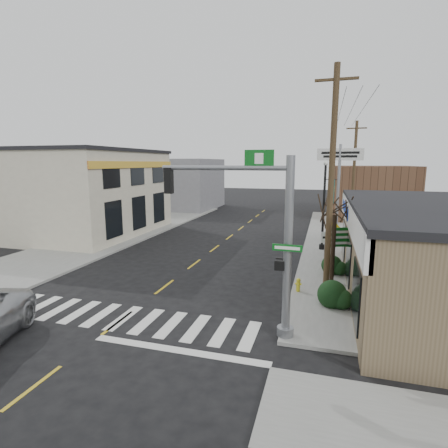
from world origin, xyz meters
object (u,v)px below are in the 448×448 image
(guide_sign, at_px, (341,242))
(dance_center_sign, at_px, (339,168))
(bare_tree, at_px, (336,202))
(utility_pole_near, at_px, (331,183))
(lamp_post, at_px, (325,199))
(utility_pole_far, at_px, (354,176))
(fire_hydrant, at_px, (298,284))
(traffic_signal_pole, at_px, (266,228))

(guide_sign, height_order, dance_center_sign, dance_center_sign)
(bare_tree, distance_m, utility_pole_near, 2.27)
(utility_pole_near, bearing_deg, guide_sign, 78.14)
(lamp_post, xyz_separation_m, bare_tree, (0.49, -6.72, 0.52))
(utility_pole_far, bearing_deg, lamp_post, -104.99)
(fire_hydrant, bearing_deg, traffic_signal_pole, -100.90)
(bare_tree, xyz_separation_m, utility_pole_near, (-0.28, -2.00, 1.03))
(guide_sign, distance_m, utility_pole_far, 13.29)
(traffic_signal_pole, distance_m, lamp_post, 12.99)
(lamp_post, relative_size, dance_center_sign, 0.82)
(utility_pole_near, relative_size, utility_pole_far, 1.06)
(lamp_post, height_order, utility_pole_far, utility_pole_far)
(traffic_signal_pole, bearing_deg, dance_center_sign, 82.20)
(traffic_signal_pole, height_order, bare_tree, traffic_signal_pole)
(lamp_post, distance_m, bare_tree, 6.76)
(bare_tree, bearing_deg, dance_center_sign, 87.65)
(dance_center_sign, distance_m, utility_pole_far, 3.32)
(lamp_post, bearing_deg, guide_sign, -84.01)
(fire_hydrant, height_order, utility_pole_far, utility_pole_far)
(guide_sign, distance_m, lamp_post, 6.02)
(lamp_post, relative_size, utility_pole_near, 0.61)
(guide_sign, height_order, fire_hydrant, guide_sign)
(dance_center_sign, bearing_deg, traffic_signal_pole, -94.03)
(fire_hydrant, distance_m, lamp_post, 9.10)
(traffic_signal_pole, relative_size, utility_pole_far, 0.68)
(traffic_signal_pole, height_order, fire_hydrant, traffic_signal_pole)
(traffic_signal_pole, bearing_deg, utility_pole_near, 65.20)
(guide_sign, relative_size, dance_center_sign, 0.39)
(dance_center_sign, bearing_deg, lamp_post, -97.44)
(bare_tree, relative_size, utility_pole_near, 0.52)
(fire_hydrant, distance_m, dance_center_sign, 13.77)
(guide_sign, bearing_deg, lamp_post, 76.01)
(fire_hydrant, relative_size, dance_center_sign, 0.09)
(guide_sign, bearing_deg, traffic_signal_pole, -134.01)
(utility_pole_near, xyz_separation_m, utility_pole_far, (1.99, 15.90, -0.28))
(traffic_signal_pole, distance_m, fire_hydrant, 5.57)
(fire_hydrant, xyz_separation_m, utility_pole_near, (1.20, -0.22, 4.65))
(fire_hydrant, bearing_deg, guide_sign, 55.56)
(dance_center_sign, distance_m, utility_pole_near, 12.92)
(bare_tree, xyz_separation_m, utility_pole_far, (1.71, 13.90, 0.75))
(lamp_post, xyz_separation_m, utility_pole_near, (0.21, -8.72, 1.55))
(guide_sign, xyz_separation_m, dance_center_sign, (0.03, 9.90, 3.58))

